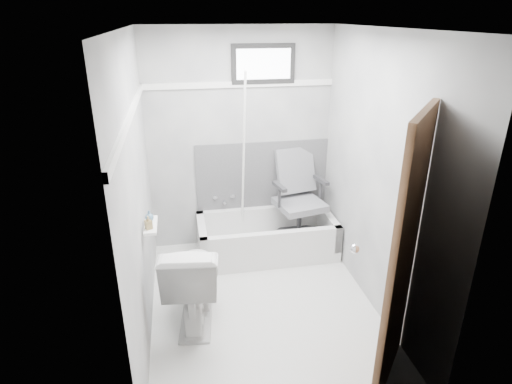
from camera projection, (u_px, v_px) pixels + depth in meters
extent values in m
plane|color=silver|center=(263.00, 306.00, 3.95)|extent=(2.60, 2.60, 0.00)
plane|color=silver|center=(265.00, 28.00, 3.02)|extent=(2.60, 2.60, 0.00)
cube|color=slate|center=(240.00, 142.00, 4.66)|extent=(2.00, 0.02, 2.40)
cube|color=slate|center=(312.00, 274.00, 2.30)|extent=(2.00, 0.02, 2.40)
cube|color=slate|center=(138.00, 194.00, 3.31)|extent=(0.02, 2.60, 2.40)
cube|color=slate|center=(378.00, 178.00, 3.65)|extent=(0.02, 2.60, 2.40)
imported|color=white|center=(193.00, 280.00, 3.63)|extent=(0.56, 0.88, 0.81)
cube|color=#4C4C4F|center=(263.00, 175.00, 4.85)|extent=(1.50, 0.02, 0.78)
cube|color=white|center=(239.00, 84.00, 4.41)|extent=(2.00, 0.02, 0.06)
cube|color=white|center=(130.00, 115.00, 3.08)|extent=(0.02, 2.60, 0.06)
cylinder|color=white|center=(244.00, 162.00, 4.50)|extent=(0.02, 0.40, 1.92)
cube|color=white|center=(151.00, 225.00, 3.48)|extent=(0.10, 0.32, 0.02)
imported|color=olive|center=(148.00, 223.00, 3.38)|extent=(0.07, 0.07, 0.11)
imported|color=slate|center=(149.00, 216.00, 3.51)|extent=(0.10, 0.10, 0.09)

